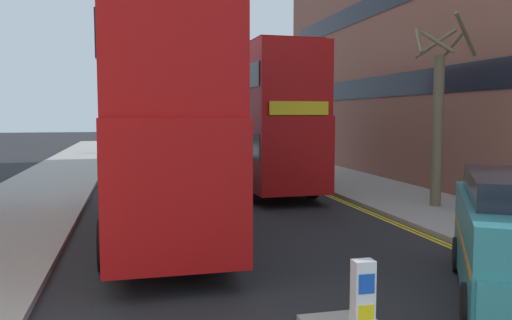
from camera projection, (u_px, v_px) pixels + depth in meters
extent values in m
cube|color=#9E9991|center=(370.00, 189.00, 21.03)|extent=(4.00, 80.00, 0.14)
cube|color=#9E9991|center=(29.00, 201.00, 18.03)|extent=(4.00, 80.00, 0.14)
cube|color=yellow|center=(342.00, 200.00, 18.62)|extent=(0.10, 56.00, 0.01)
cube|color=yellow|center=(337.00, 200.00, 18.58)|extent=(0.10, 56.00, 0.01)
cube|color=white|center=(363.00, 296.00, 6.74)|extent=(0.28, 0.20, 0.95)
cube|color=blue|center=(367.00, 284.00, 6.62)|extent=(0.22, 0.01, 0.26)
cube|color=yellow|center=(366.00, 313.00, 6.65)|extent=(0.22, 0.01, 0.20)
cube|color=#B20F0F|center=(159.00, 166.00, 13.61)|extent=(2.58, 10.82, 2.60)
cube|color=#B20F0F|center=(158.00, 68.00, 13.38)|extent=(2.53, 10.60, 2.50)
cube|color=black|center=(159.00, 154.00, 13.58)|extent=(2.61, 10.39, 0.84)
cube|color=black|center=(158.00, 64.00, 13.37)|extent=(2.60, 10.17, 0.80)
cube|color=yellow|center=(150.00, 109.00, 18.68)|extent=(2.00, 0.07, 0.44)
cube|color=maroon|center=(157.00, 17.00, 13.27)|extent=(2.32, 9.74, 0.10)
cylinder|color=black|center=(115.00, 194.00, 16.66)|extent=(0.31, 1.04, 1.04)
cylinder|color=black|center=(192.00, 191.00, 17.25)|extent=(0.31, 1.04, 1.04)
cylinder|color=black|center=(106.00, 245.00, 10.18)|extent=(0.31, 1.04, 1.04)
cylinder|color=black|center=(230.00, 238.00, 10.78)|extent=(0.31, 1.04, 1.04)
cube|color=#B20F0F|center=(255.00, 146.00, 21.80)|extent=(2.83, 10.87, 2.60)
cube|color=#B20F0F|center=(255.00, 86.00, 21.57)|extent=(2.78, 10.65, 2.50)
cube|color=black|center=(255.00, 139.00, 21.77)|extent=(2.85, 10.44, 0.84)
cube|color=black|center=(255.00, 83.00, 21.56)|extent=(2.83, 10.23, 0.80)
cube|color=yellow|center=(299.00, 108.00, 16.49)|extent=(2.00, 0.12, 0.44)
cube|color=maroon|center=(255.00, 54.00, 21.45)|extent=(2.55, 9.79, 0.10)
cylinder|color=black|center=(312.00, 184.00, 19.01)|extent=(0.33, 1.05, 1.04)
cylinder|color=black|center=(246.00, 187.00, 18.36)|extent=(0.33, 1.05, 1.04)
cylinder|color=black|center=(262.00, 166.00, 25.45)|extent=(0.33, 1.05, 1.04)
cylinder|color=black|center=(212.00, 168.00, 24.80)|extent=(0.33, 1.05, 1.04)
cylinder|color=black|center=(469.00, 307.00, 7.41)|extent=(0.55, 0.69, 0.68)
cylinder|color=black|center=(459.00, 255.00, 10.16)|extent=(0.55, 0.69, 0.68)
cylinder|color=#2D2D38|center=(286.00, 158.00, 30.09)|extent=(0.22, 0.22, 0.85)
cube|color=silver|center=(286.00, 146.00, 30.03)|extent=(0.34, 0.22, 0.56)
sphere|color=#9E7051|center=(286.00, 139.00, 29.99)|extent=(0.20, 0.20, 0.20)
cylinder|color=#6B6047|center=(437.00, 131.00, 16.51)|extent=(0.34, 0.34, 4.82)
cylinder|color=#6B6047|center=(453.00, 45.00, 16.40)|extent=(0.17, 1.00, 0.75)
cylinder|color=#6B6047|center=(436.00, 43.00, 16.89)|extent=(1.28, 0.57, 0.98)
cylinder|color=#6B6047|center=(419.00, 41.00, 16.37)|extent=(0.64, 1.29, 0.99)
cylinder|color=#6B6047|center=(438.00, 42.00, 15.83)|extent=(0.87, 0.79, 0.79)
cylinder|color=#6B6047|center=(466.00, 34.00, 15.70)|extent=(1.43, 1.00, 1.20)
cylinder|color=#6B6047|center=(237.00, 123.00, 42.31)|extent=(0.30, 0.30, 4.37)
cylinder|color=#6B6047|center=(246.00, 90.00, 42.18)|extent=(0.25, 1.59, 1.16)
cylinder|color=#6B6047|center=(232.00, 93.00, 42.35)|extent=(0.84, 0.82, 0.79)
cylinder|color=#6B6047|center=(235.00, 92.00, 41.55)|extent=(1.07, 0.63, 0.85)
cube|color=brown|center=(478.00, 59.00, 25.00)|extent=(10.00, 28.00, 11.56)
cube|color=black|center=(385.00, 0.00, 23.61)|extent=(0.04, 24.64, 1.00)
cube|color=black|center=(383.00, 86.00, 23.96)|extent=(0.04, 24.64, 1.00)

